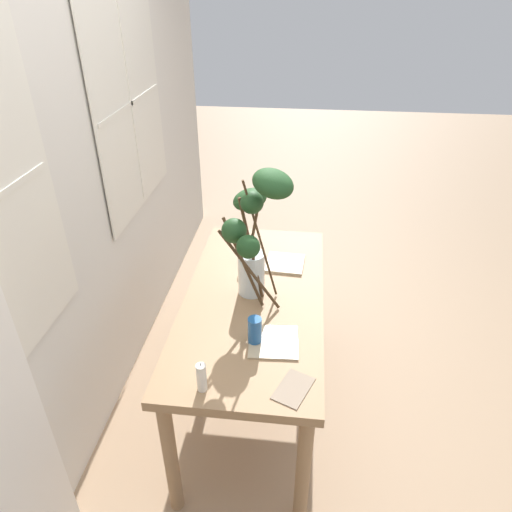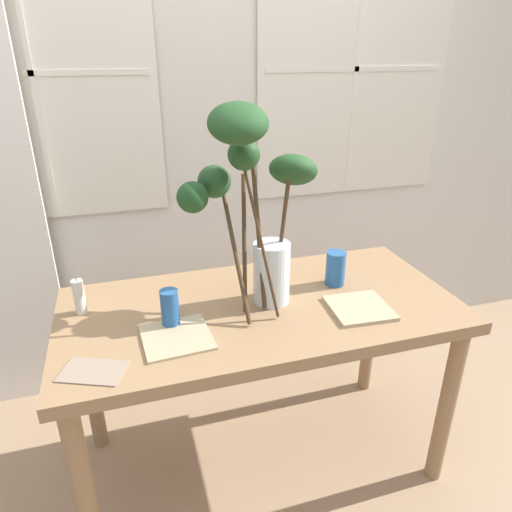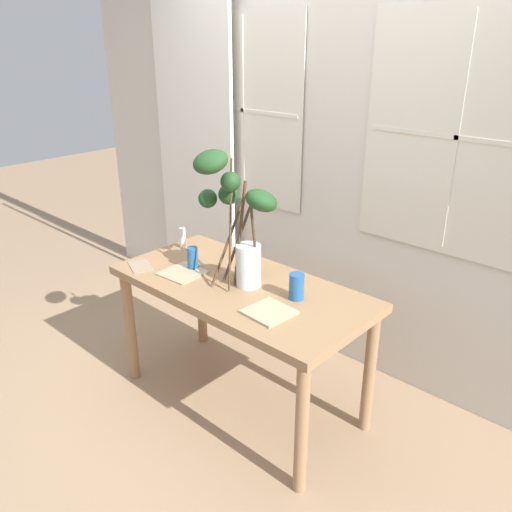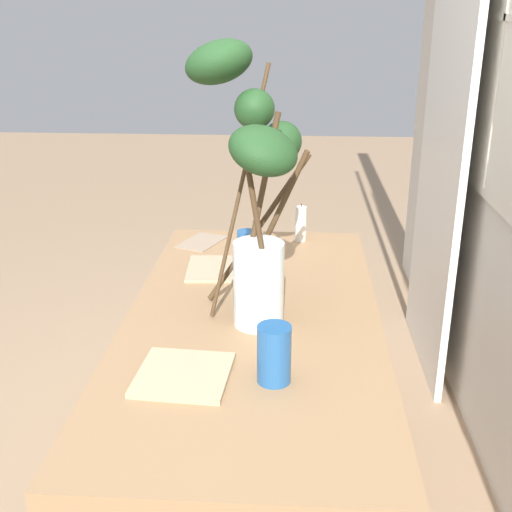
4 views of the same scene
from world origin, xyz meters
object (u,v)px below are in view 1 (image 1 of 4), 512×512
(plate_square_left, at_px, (273,342))
(pillar_candle, at_px, (202,377))
(drinking_glass_blue_right, at_px, (248,252))
(vase_with_branches, at_px, (254,232))
(dining_table, at_px, (254,312))
(drinking_glass_blue_left, at_px, (255,331))
(plate_square_right, at_px, (285,263))

(plate_square_left, bearing_deg, pillar_candle, 139.51)
(drinking_glass_blue_right, xyz_separation_m, pillar_candle, (-0.96, 0.06, -0.00))
(vase_with_branches, xyz_separation_m, pillar_candle, (-0.61, 0.13, -0.32))
(dining_table, height_order, drinking_glass_blue_right, drinking_glass_blue_right)
(vase_with_branches, relative_size, drinking_glass_blue_left, 5.69)
(vase_with_branches, height_order, drinking_glass_blue_left, vase_with_branches)
(drinking_glass_blue_right, bearing_deg, vase_with_branches, -168.20)
(drinking_glass_blue_left, distance_m, drinking_glass_blue_right, 0.68)
(dining_table, relative_size, drinking_glass_blue_left, 10.92)
(plate_square_left, bearing_deg, drinking_glass_blue_left, 94.26)
(plate_square_left, height_order, pillar_candle, pillar_candle)
(dining_table, xyz_separation_m, vase_with_branches, (-0.02, -0.00, 0.49))
(dining_table, xyz_separation_m, drinking_glass_blue_right, (0.33, 0.07, 0.17))
(vase_with_branches, relative_size, plate_square_right, 3.60)
(drinking_glass_blue_left, relative_size, plate_square_right, 0.63)
(plate_square_right, distance_m, pillar_candle, 1.00)
(drinking_glass_blue_left, bearing_deg, plate_square_right, -8.05)
(dining_table, height_order, drinking_glass_blue_left, drinking_glass_blue_left)
(plate_square_left, bearing_deg, dining_table, 21.19)
(vase_with_branches, height_order, pillar_candle, vase_with_branches)
(drinking_glass_blue_right, height_order, plate_square_right, drinking_glass_blue_right)
(vase_with_branches, distance_m, drinking_glass_blue_right, 0.48)
(dining_table, relative_size, plate_square_right, 6.91)
(drinking_glass_blue_right, xyz_separation_m, plate_square_left, (-0.66, -0.20, -0.06))
(vase_with_branches, relative_size, pillar_candle, 5.38)
(dining_table, relative_size, plate_square_left, 6.65)
(dining_table, bearing_deg, vase_with_branches, -172.13)
(dining_table, height_order, plate_square_left, plate_square_left)
(vase_with_branches, xyz_separation_m, drinking_glass_blue_right, (0.35, 0.07, -0.32))
(plate_square_right, bearing_deg, pillar_candle, 164.38)
(dining_table, bearing_deg, drinking_glass_blue_left, -172.47)
(drinking_glass_blue_right, bearing_deg, drinking_glass_blue_left, -170.23)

